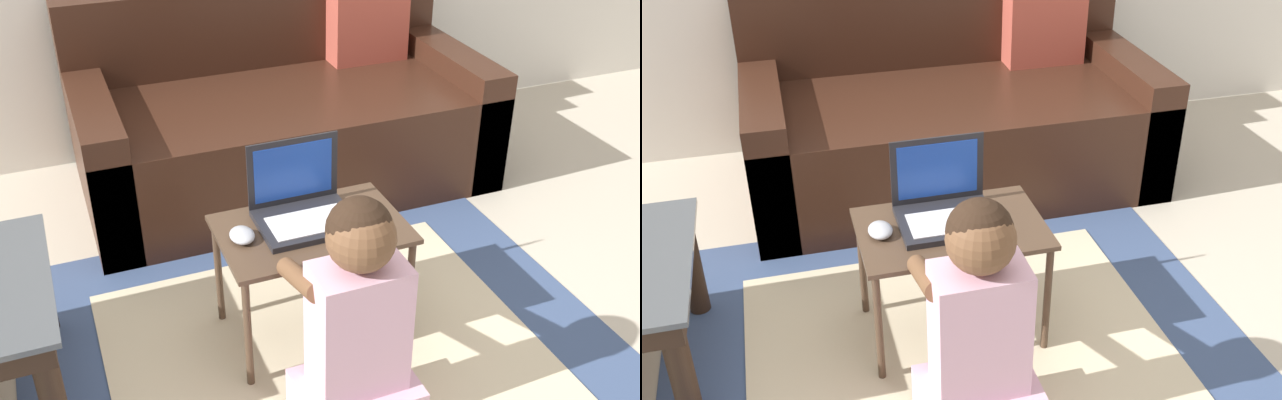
% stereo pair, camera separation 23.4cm
% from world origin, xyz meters
% --- Properties ---
extents(ground_plane, '(16.00, 16.00, 0.00)m').
position_xyz_m(ground_plane, '(0.00, 0.00, 0.00)').
color(ground_plane, beige).
extents(area_rug, '(1.89, 1.86, 0.01)m').
position_xyz_m(area_rug, '(-0.10, -0.12, 0.00)').
color(area_rug, '#3D517A').
rests_on(area_rug, ground_plane).
extents(couch, '(1.75, 0.94, 0.82)m').
position_xyz_m(couch, '(0.17, 1.18, 0.29)').
color(couch, '#381E14').
rests_on(couch, ground_plane).
extents(laptop_desk, '(0.58, 0.38, 0.42)m').
position_xyz_m(laptop_desk, '(-0.10, 0.09, 0.37)').
color(laptop_desk, '#4C3828').
rests_on(laptop_desk, ground_plane).
extents(laptop, '(0.30, 0.24, 0.25)m').
position_xyz_m(laptop, '(-0.11, 0.14, 0.46)').
color(laptop, '#232328').
rests_on(laptop, laptop_desk).
extents(computer_mouse, '(0.07, 0.10, 0.03)m').
position_xyz_m(computer_mouse, '(-0.32, 0.10, 0.43)').
color(computer_mouse, '#B2B7C1').
rests_on(computer_mouse, laptop_desk).
extents(person_seated, '(0.34, 0.37, 0.75)m').
position_xyz_m(person_seated, '(-0.13, -0.33, 0.35)').
color(person_seated, '#E5B2CC').
rests_on(person_seated, ground_plane).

